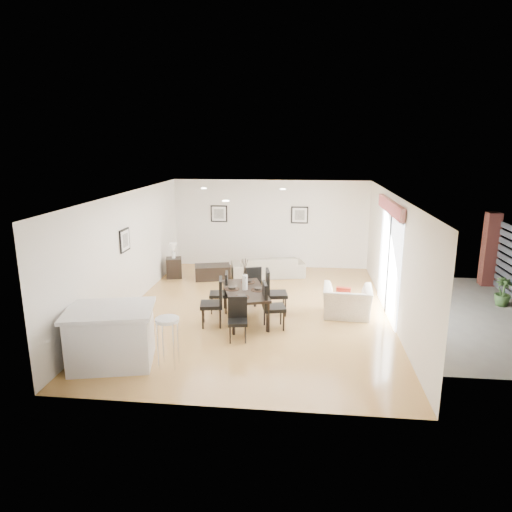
# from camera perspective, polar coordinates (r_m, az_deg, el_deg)

# --- Properties ---
(ground) EXTENTS (8.00, 8.00, 0.00)m
(ground) POSITION_cam_1_polar(r_m,az_deg,el_deg) (10.64, 0.03, -6.88)
(ground) COLOR tan
(ground) RESTS_ON ground
(wall_back) EXTENTS (6.00, 0.04, 2.70)m
(wall_back) POSITION_cam_1_polar(r_m,az_deg,el_deg) (14.14, 1.79, 4.02)
(wall_back) COLOR white
(wall_back) RESTS_ON ground
(wall_front) EXTENTS (6.00, 0.04, 2.70)m
(wall_front) POSITION_cam_1_polar(r_m,az_deg,el_deg) (6.46, -3.85, -8.20)
(wall_front) COLOR white
(wall_front) RESTS_ON ground
(wall_left) EXTENTS (0.04, 8.00, 2.70)m
(wall_left) POSITION_cam_1_polar(r_m,az_deg,el_deg) (10.97, -15.75, 0.59)
(wall_left) COLOR white
(wall_left) RESTS_ON ground
(wall_right) EXTENTS (0.04, 8.00, 2.70)m
(wall_right) POSITION_cam_1_polar(r_m,az_deg,el_deg) (10.36, 16.76, -0.24)
(wall_right) COLOR white
(wall_right) RESTS_ON ground
(ceiling) EXTENTS (6.00, 8.00, 0.02)m
(ceiling) POSITION_cam_1_polar(r_m,az_deg,el_deg) (10.00, 0.04, 7.73)
(ceiling) COLOR white
(ceiling) RESTS_ON wall_back
(sofa) EXTENTS (2.22, 1.30, 0.61)m
(sofa) POSITION_cam_1_polar(r_m,az_deg,el_deg) (13.25, 1.49, -1.29)
(sofa) COLOR gray
(sofa) RESTS_ON ground
(armchair) EXTENTS (1.12, 0.99, 0.69)m
(armchair) POSITION_cam_1_polar(r_m,az_deg,el_deg) (10.42, 11.31, -5.62)
(armchair) COLOR white
(armchair) RESTS_ON ground
(courtyard_plant_b) EXTENTS (0.44, 0.44, 0.68)m
(courtyard_plant_b) POSITION_cam_1_polar(r_m,az_deg,el_deg) (12.36, 28.47, -3.98)
(courtyard_plant_b) COLOR #324F22
(courtyard_plant_b) RESTS_ON ground
(dining_table) EXTENTS (1.27, 1.82, 0.69)m
(dining_table) POSITION_cam_1_polar(r_m,az_deg,el_deg) (9.95, -1.38, -4.60)
(dining_table) COLOR black
(dining_table) RESTS_ON ground
(dining_chair_wnear) EXTENTS (0.54, 0.54, 1.03)m
(dining_chair_wnear) POSITION_cam_1_polar(r_m,az_deg,el_deg) (9.68, -5.07, -5.45)
(dining_chair_wnear) COLOR black
(dining_chair_wnear) RESTS_ON ground
(dining_chair_wfar) EXTENTS (0.47, 0.47, 0.93)m
(dining_chair_wfar) POSITION_cam_1_polar(r_m,az_deg,el_deg) (10.47, -4.24, -4.26)
(dining_chair_wfar) COLOR black
(dining_chair_wfar) RESTS_ON ground
(dining_chair_enear) EXTENTS (0.54, 0.54, 1.00)m
(dining_chair_enear) POSITION_cam_1_polar(r_m,az_deg,el_deg) (9.50, 1.75, -5.89)
(dining_chair_enear) COLOR black
(dining_chair_enear) RESTS_ON ground
(dining_chair_efar) EXTENTS (0.54, 0.54, 1.04)m
(dining_chair_efar) POSITION_cam_1_polar(r_m,az_deg,el_deg) (10.28, 2.10, -4.23)
(dining_chair_efar) COLOR black
(dining_chair_efar) RESTS_ON ground
(dining_chair_head) EXTENTS (0.43, 0.43, 0.85)m
(dining_chair_head) POSITION_cam_1_polar(r_m,az_deg,el_deg) (9.04, -2.31, -7.53)
(dining_chair_head) COLOR black
(dining_chair_head) RESTS_ON ground
(dining_chair_foot) EXTENTS (0.54, 0.54, 0.94)m
(dining_chair_foot) POSITION_cam_1_polar(r_m,az_deg,el_deg) (10.94, -0.52, -3.38)
(dining_chair_foot) COLOR black
(dining_chair_foot) RESTS_ON ground
(vase) EXTENTS (0.90, 1.38, 0.70)m
(vase) POSITION_cam_1_polar(r_m,az_deg,el_deg) (9.84, -1.39, -2.64)
(vase) COLOR white
(vase) RESTS_ON dining_table
(coffee_table) EXTENTS (1.12, 0.83, 0.40)m
(coffee_table) POSITION_cam_1_polar(r_m,az_deg,el_deg) (13.10, -5.44, -2.01)
(coffee_table) COLOR black
(coffee_table) RESTS_ON ground
(side_table) EXTENTS (0.53, 0.53, 0.58)m
(side_table) POSITION_cam_1_polar(r_m,az_deg,el_deg) (13.36, -10.20, -1.45)
(side_table) COLOR black
(side_table) RESTS_ON ground
(table_lamp) EXTENTS (0.23, 0.23, 0.44)m
(table_lamp) POSITION_cam_1_polar(r_m,az_deg,el_deg) (13.23, -10.30, 0.94)
(table_lamp) COLOR white
(table_lamp) RESTS_ON side_table
(cushion) EXTENTS (0.32, 0.16, 0.31)m
(cushion) POSITION_cam_1_polar(r_m,az_deg,el_deg) (10.25, 10.86, -4.72)
(cushion) COLOR #AE2816
(cushion) RESTS_ON armchair
(kitchen_island) EXTENTS (1.68, 1.43, 1.03)m
(kitchen_island) POSITION_cam_1_polar(r_m,az_deg,el_deg) (8.44, -17.63, -9.50)
(kitchen_island) COLOR silver
(kitchen_island) RESTS_ON ground
(bar_stool) EXTENTS (0.41, 0.41, 0.89)m
(bar_stool) POSITION_cam_1_polar(r_m,az_deg,el_deg) (8.00, -11.01, -8.48)
(bar_stool) COLOR silver
(bar_stool) RESTS_ON ground
(framed_print_back_left) EXTENTS (0.52, 0.04, 0.52)m
(framed_print_back_left) POSITION_cam_1_polar(r_m,az_deg,el_deg) (14.27, -4.65, 5.30)
(framed_print_back_left) COLOR black
(framed_print_back_left) RESTS_ON wall_back
(framed_print_back_right) EXTENTS (0.52, 0.04, 0.52)m
(framed_print_back_right) POSITION_cam_1_polar(r_m,az_deg,el_deg) (14.02, 5.48, 5.12)
(framed_print_back_right) COLOR black
(framed_print_back_right) RESTS_ON wall_back
(framed_print_left_wall) EXTENTS (0.04, 0.52, 0.52)m
(framed_print_left_wall) POSITION_cam_1_polar(r_m,az_deg,el_deg) (10.71, -16.09, 1.90)
(framed_print_left_wall) COLOR black
(framed_print_left_wall) RESTS_ON wall_left
(sliding_door) EXTENTS (0.12, 2.70, 2.57)m
(sliding_door) POSITION_cam_1_polar(r_m,az_deg,el_deg) (10.57, 16.36, 1.82)
(sliding_door) COLOR white
(sliding_door) RESTS_ON wall_right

